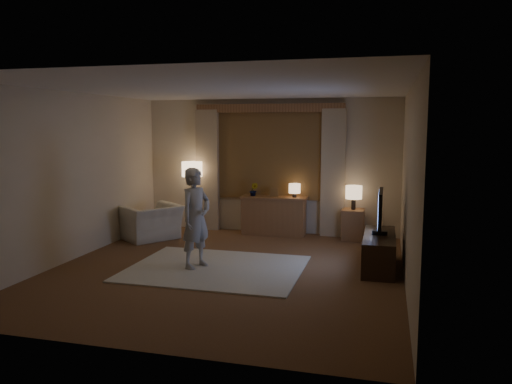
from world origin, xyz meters
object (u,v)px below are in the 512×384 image
(armchair, at_px, (151,222))
(side_table, at_px, (353,225))
(tv_stand, at_px, (379,251))
(person, at_px, (196,218))
(sideboard, at_px, (274,217))

(armchair, relative_size, side_table, 1.74)
(tv_stand, bearing_deg, person, -165.20)
(side_table, height_order, tv_stand, side_table)
(sideboard, xyz_separation_m, tv_stand, (2.00, -1.85, -0.10))
(armchair, xyz_separation_m, tv_stand, (4.11, -0.89, -0.07))
(sideboard, distance_m, side_table, 1.51)
(armchair, height_order, side_table, armchair)
(armchair, xyz_separation_m, side_table, (3.62, 0.92, -0.04))
(armchair, bearing_deg, sideboard, 149.83)
(armchair, distance_m, side_table, 3.73)
(armchair, relative_size, tv_stand, 0.70)
(tv_stand, relative_size, person, 0.96)
(sideboard, bearing_deg, armchair, -155.36)
(side_table, distance_m, person, 3.29)
(side_table, distance_m, tv_stand, 1.87)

